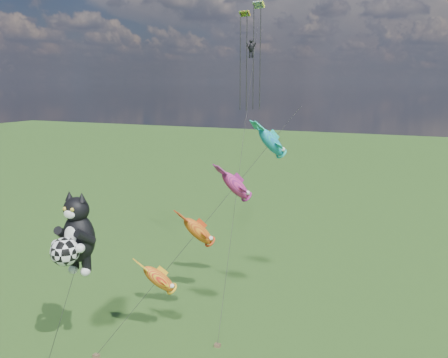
% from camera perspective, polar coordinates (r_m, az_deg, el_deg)
% --- Properties ---
extents(ground, '(300.00, 300.00, 0.00)m').
position_cam_1_polar(ground, '(40.77, -20.02, -15.08)').
color(ground, '#1A4310').
extents(cat_kite_rig, '(2.47, 4.13, 11.10)m').
position_cam_1_polar(cat_kite_rig, '(31.27, -16.69, -6.29)').
color(cat_kite_rig, brown).
rests_on(cat_kite_rig, ground).
extents(fish_windsock_rig, '(9.82, 12.73, 15.73)m').
position_cam_1_polar(fish_windsock_rig, '(34.71, -0.83, -3.38)').
color(fish_windsock_rig, brown).
rests_on(fish_windsock_rig, ground).
extents(parafoil_rig, '(4.32, 17.17, 24.69)m').
position_cam_1_polar(parafoil_rig, '(45.37, 3.09, 14.43)').
color(parafoil_rig, brown).
rests_on(parafoil_rig, ground).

